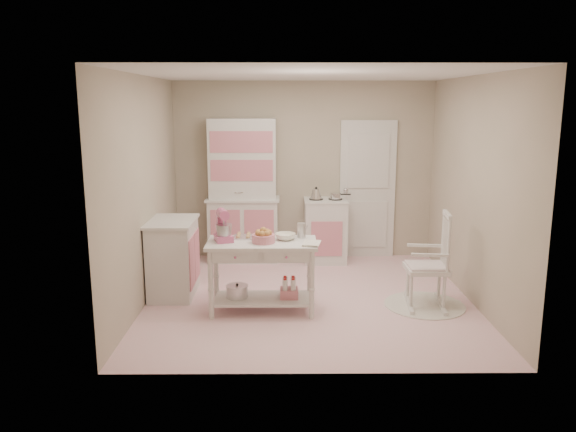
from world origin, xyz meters
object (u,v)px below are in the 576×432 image
Objects in this scene: hutch at (243,191)px; bread_basket at (263,239)px; rocking_chair at (427,259)px; stove at (325,230)px; base_cabinet at (173,258)px; work_table at (262,276)px; stand_mixer at (223,226)px.

hutch is 8.32× the size of bread_basket.
rocking_chair is (2.21, -1.92, -0.49)m from hutch.
stove is at bearing -2.39° from hutch.
hutch is 1.77m from base_cabinet.
work_table is at bearing -80.34° from hutch.
rocking_chair is at bearing -40.95° from hutch.
base_cabinet is at bearing 152.77° from work_table.
stove is 2.42m from base_cabinet.
hutch is 1.33m from stove.
stove is 0.77× the size of work_table.
hutch is at bearing 145.33° from rocking_chair.
rocking_chair is 1.87m from work_table.
stove is 3.68× the size of bread_basket.
stand_mixer is (-0.07, -2.04, -0.07)m from hutch.
work_table is 3.53× the size of stand_mixer.
hutch is 2.26× the size of base_cabinet.
stand_mixer reaches higher than base_cabinet.
stand_mixer is at bearing -122.49° from stove.
stand_mixer is 0.46m from bread_basket.
stove is 0.84× the size of rocking_chair.
base_cabinet is at bearing 123.78° from stand_mixer.
rocking_chair is 1.88m from bread_basket.
hutch is 2.15m from bread_basket.
stand_mixer is (-0.42, 0.02, 0.57)m from work_table.
stove is 2.19m from work_table.
bread_basket is (0.44, -0.07, -0.12)m from stand_mixer.
bread_basket is (-1.84, -0.19, 0.30)m from rocking_chair.
hutch reaches higher than rocking_chair.
work_table is (-0.85, -2.01, -0.06)m from stove.
rocking_chair reaches higher than bread_basket.
stand_mixer reaches higher than rocking_chair.
rocking_chair reaches higher than work_table.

